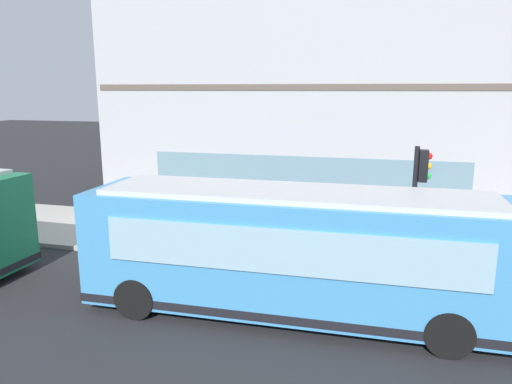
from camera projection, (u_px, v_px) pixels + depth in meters
ground at (254, 307)px, 11.98m from camera, size 120.00×120.00×0.00m
sidewalk_curb at (290, 243)px, 16.73m from camera, size 4.87×40.00×0.15m
building_corner at (316, 99)px, 21.18m from camera, size 6.78×17.64×9.86m
city_bus_nearside at (293, 252)px, 11.35m from camera, size 2.69×10.07×3.07m
traffic_light_near_corner at (419, 185)px, 13.50m from camera, size 0.32×0.49×3.65m
fire_hydrant at (390, 236)px, 16.02m from camera, size 0.35×0.35×0.74m
pedestrian_near_hydrant at (338, 214)px, 16.68m from camera, size 0.32×0.32×1.63m
pedestrian_by_light_pole at (232, 207)px, 17.45m from camera, size 0.32×0.32×1.72m
pedestrian_near_building_entrance at (357, 227)px, 14.89m from camera, size 0.32×0.32×1.70m
newspaper_vending_box at (195, 223)px, 17.28m from camera, size 0.44×0.43×0.90m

